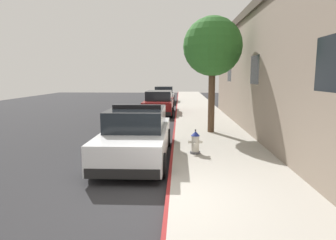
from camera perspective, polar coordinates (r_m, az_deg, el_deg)
name	(u,v)px	position (r m, az deg, el deg)	size (l,w,h in m)	color
ground_plane	(94,125)	(16.49, -14.15, -1.01)	(28.37, 60.00, 0.20)	#2B2B2D
sidewalk_pavement	(205,123)	(15.85, 7.12, -0.53)	(3.08, 60.00, 0.16)	#ADA89E
curb_painted_edge	(175,123)	(15.79, 1.41, -0.50)	(0.08, 60.00, 0.16)	maroon
storefront_building	(322,71)	(12.87, 27.58, 8.32)	(5.35, 21.05, 5.43)	gray
police_cruiser	(137,135)	(9.18, -6.02, -2.89)	(1.94, 4.84, 1.68)	white
parked_car_silver_ahead	(159,103)	(19.91, -1.75, 3.28)	(1.94, 4.84, 1.56)	maroon
parked_car_dark_far	(164,95)	(28.70, -0.75, 4.88)	(1.94, 4.84, 1.56)	#B2B5BA
fire_hydrant	(195,142)	(9.20, 5.30, -4.33)	(0.44, 0.40, 0.76)	#4C4C51
street_tree	(213,47)	(12.72, 8.61, 13.75)	(2.45, 2.45, 4.83)	brown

